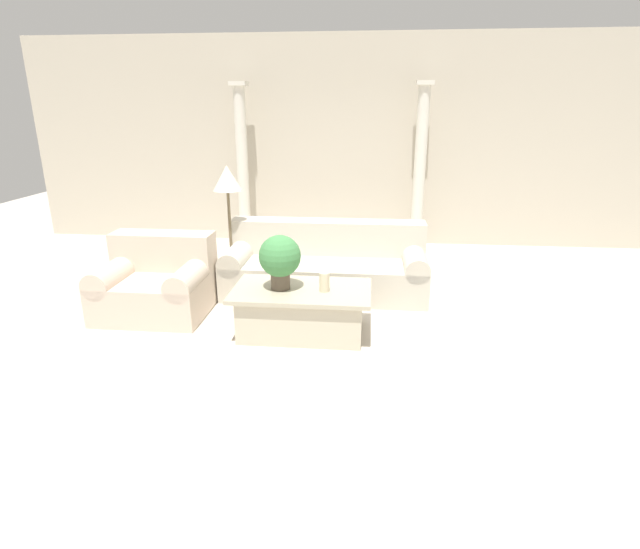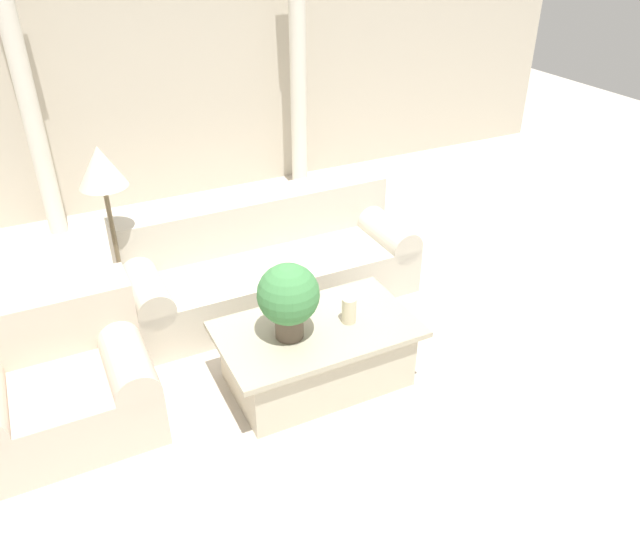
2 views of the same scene
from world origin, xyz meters
The scene contains 10 objects.
ground_plane centered at (0.00, 0.00, 0.00)m, with size 16.00×16.00×0.00m, color beige.
wall_back centered at (0.00, 3.10, 1.60)m, with size 10.00×0.06×3.20m.
sofa_long centered at (0.05, 0.69, 0.33)m, with size 2.38×0.96×0.82m.
loveseat centered at (-1.71, -0.12, 0.34)m, with size 1.12×0.96×0.82m.
coffee_table centered at (-0.07, -0.52, 0.24)m, with size 1.34×0.80×0.46m.
potted_plant centered at (-0.28, -0.53, 0.77)m, with size 0.40×0.40×0.53m.
pillar_candle centered at (0.15, -0.56, 0.56)m, with size 0.10×0.10×0.19m.
floor_lamp centered at (-1.12, 0.75, 1.26)m, with size 0.34×0.34×1.49m.
column_left centered at (-1.44, 2.74, 1.28)m, with size 0.25×0.25×2.50m.
column_right centered at (1.29, 2.74, 1.28)m, with size 0.25×0.25×2.50m.
Camera 1 is at (0.56, -5.02, 2.14)m, focal length 28.00 mm.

